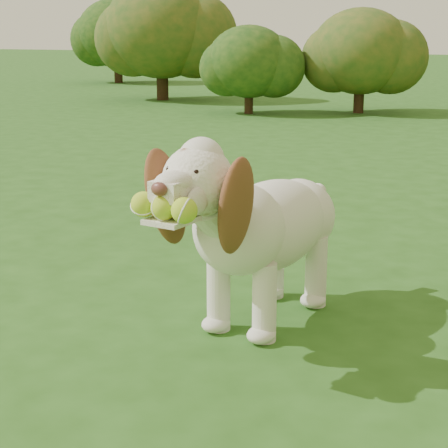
% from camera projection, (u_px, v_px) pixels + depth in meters
% --- Properties ---
extents(ground, '(80.00, 80.00, 0.00)m').
position_uv_depth(ground, '(304.00, 394.00, 2.46)').
color(ground, '#234D16').
rests_on(ground, ground).
extents(dog, '(0.48, 1.25, 0.81)m').
position_uv_depth(dog, '(258.00, 222.00, 2.93)').
color(dog, silver).
rests_on(dog, ground).
extents(shrub_a, '(1.22, 1.22, 1.26)m').
position_uv_depth(shrub_a, '(249.00, 62.00, 10.77)').
color(shrub_a, '#382314').
rests_on(shrub_a, ground).
extents(shrub_b, '(1.46, 1.46, 1.51)m').
position_uv_depth(shrub_b, '(361.00, 51.00, 10.82)').
color(shrub_b, '#382314').
rests_on(shrub_b, ground).
extents(shrub_e, '(1.98, 1.98, 2.05)m').
position_uv_depth(shrub_e, '(161.00, 29.00, 12.88)').
color(shrub_e, '#382314').
rests_on(shrub_e, ground).
extents(shrub_g, '(1.87, 1.87, 1.94)m').
position_uv_depth(shrub_g, '(117.00, 33.00, 17.41)').
color(shrub_g, '#382314').
rests_on(shrub_g, ground).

